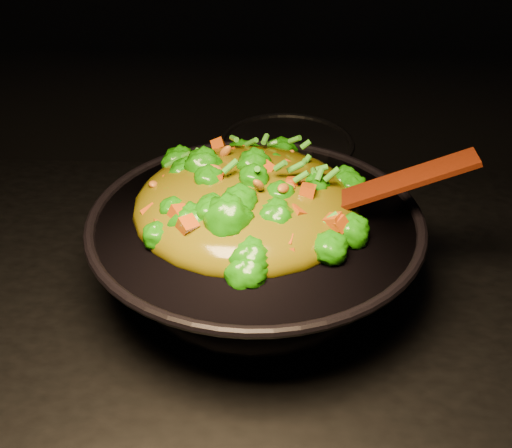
# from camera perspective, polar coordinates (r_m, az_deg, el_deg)

# --- Properties ---
(wok) EXTENTS (0.50, 0.50, 0.12)m
(wok) POSITION_cam_1_polar(r_m,az_deg,el_deg) (0.84, -0.03, -2.80)
(wok) COLOR black
(wok) RESTS_ON stovetop
(stir_fry) EXTENTS (0.34, 0.34, 0.10)m
(stir_fry) POSITION_cam_1_polar(r_m,az_deg,el_deg) (0.80, -0.84, 4.34)
(stir_fry) COLOR #1C7A08
(stir_fry) RESTS_ON wok
(spatula) EXTENTS (0.24, 0.04, 0.10)m
(spatula) POSITION_cam_1_polar(r_m,az_deg,el_deg) (0.80, 10.29, 2.94)
(spatula) COLOR #3C1D09
(spatula) RESTS_ON wok
(back_pot) EXTENTS (0.26, 0.26, 0.12)m
(back_pot) POSITION_cam_1_polar(r_m,az_deg,el_deg) (1.03, 2.62, 4.58)
(back_pot) COLOR black
(back_pot) RESTS_ON stovetop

